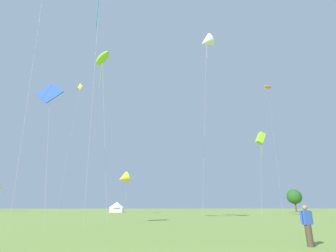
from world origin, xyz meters
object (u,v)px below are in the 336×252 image
kite_yellow_delta (123,178)px  kite_orange_parafoil (268,88)px  kite_lime_parafoil (102,59)px  person_spectator (308,226)px  kite_yellow_diamond (79,92)px  festival_tent_center (117,207)px  kite_lime_box (261,138)px  kite_white_delta (206,42)px  tree_distant_left (294,197)px  kite_blue_diamond (50,94)px

kite_yellow_delta → kite_orange_parafoil: size_ratio=0.29×
kite_lime_parafoil → person_spectator: (13.64, -17.82, -19.32)m
kite_yellow_diamond → festival_tent_center: (8.67, 17.87, -27.11)m
person_spectator → festival_tent_center: 66.59m
kite_lime_parafoil → kite_yellow_delta: size_ratio=2.14×
kite_lime_box → person_spectator: bearing=-112.1°
kite_white_delta → tree_distant_left: bearing=47.1°
kite_blue_diamond → person_spectator: bearing=-33.0°
kite_yellow_delta → kite_lime_box: 33.01m
kite_white_delta → kite_lime_parafoil: bearing=-145.7°
kite_yellow_delta → kite_blue_diamond: bearing=-94.5°
kite_orange_parafoil → kite_white_delta: 29.92m
kite_blue_diamond → kite_yellow_delta: kite_blue_diamond is taller
kite_blue_diamond → kite_white_delta: size_ratio=0.39×
kite_yellow_delta → kite_orange_parafoil: (38.50, -0.81, 24.98)m
kite_yellow_delta → kite_orange_parafoil: bearing=-1.2°
kite_yellow_delta → tree_distant_left: kite_yellow_delta is taller
kite_blue_diamond → kite_orange_parafoil: bearing=43.2°
kite_lime_parafoil → kite_white_delta: size_ratio=0.62×
kite_lime_box → kite_white_delta: 20.95m
kite_lime_box → tree_distant_left: kite_lime_box is taller
kite_blue_diamond → kite_white_delta: bearing=43.1°
kite_yellow_delta → kite_orange_parafoil: kite_orange_parafoil is taller
festival_tent_center → kite_lime_parafoil: bearing=-86.6°
kite_lime_parafoil → kite_yellow_diamond: kite_yellow_diamond is taller
kite_lime_parafoil → kite_white_delta: kite_white_delta is taller
kite_lime_parafoil → tree_distant_left: 71.39m
kite_blue_diamond → kite_yellow_delta: bearing=85.5°
kite_blue_diamond → festival_tent_center: (0.21, 53.74, -10.18)m
kite_orange_parafoil → kite_blue_diamond: bearing=-136.8°
kite_yellow_delta → festival_tent_center: kite_yellow_delta is taller
kite_yellow_delta → kite_white_delta: bearing=-51.8°
kite_blue_diamond → person_spectator: kite_blue_diamond is taller
kite_yellow_delta → kite_white_delta: size_ratio=0.29×
kite_orange_parafoil → festival_tent_center: size_ratio=7.62×
kite_lime_box → person_spectator: size_ratio=8.41×
kite_white_delta → kite_lime_box: bearing=11.4°
person_spectator → kite_orange_parafoil: bearing=63.3°
kite_yellow_diamond → kite_orange_parafoil: (50.07, 3.14, 4.40)m
kite_lime_box → festival_tent_center: 45.77m
kite_lime_box → tree_distant_left: (24.31, 34.39, -8.96)m
kite_white_delta → kite_orange_parafoil: bearing=43.2°
tree_distant_left → kite_lime_parafoil: bearing=-136.6°
kite_yellow_diamond → kite_blue_diamond: bearing=-76.7°
kite_blue_diamond → tree_distant_left: (53.61, 54.84, -7.32)m
kite_lime_parafoil → kite_lime_box: kite_lime_parafoil is taller
kite_yellow_diamond → person_spectator: 59.85m
person_spectator → festival_tent_center: festival_tent_center is taller
kite_blue_diamond → kite_lime_parafoil: kite_lime_parafoil is taller
kite_orange_parafoil → tree_distant_left: size_ratio=5.07×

